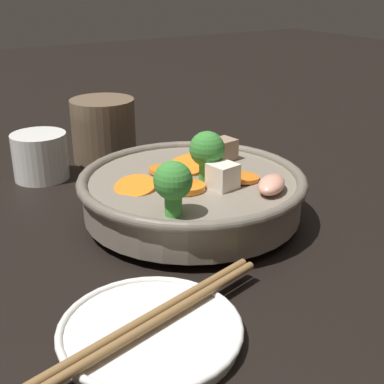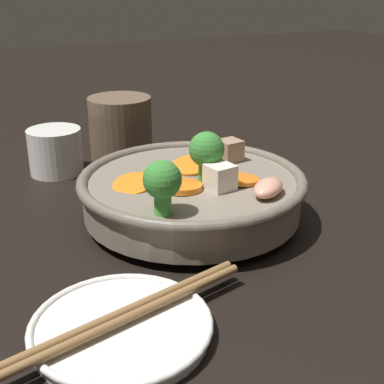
{
  "view_description": "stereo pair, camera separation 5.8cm",
  "coord_description": "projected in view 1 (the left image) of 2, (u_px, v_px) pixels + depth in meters",
  "views": [
    {
      "loc": [
        -0.45,
        0.28,
        0.26
      ],
      "look_at": [
        0.0,
        0.0,
        0.03
      ],
      "focal_mm": 50.0,
      "sensor_mm": 36.0,
      "label": 1
    },
    {
      "loc": [
        -0.48,
        0.23,
        0.26
      ],
      "look_at": [
        0.0,
        0.0,
        0.03
      ],
      "focal_mm": 50.0,
      "sensor_mm": 36.0,
      "label": 2
    }
  ],
  "objects": [
    {
      "name": "chopsticks_pair",
      "position": [
        150.0,
        321.0,
        0.39
      ],
      "size": [
        0.07,
        0.23,
        0.01
      ],
      "color": "olive",
      "rests_on": "side_saucer"
    },
    {
      "name": "stirfry_bowl",
      "position": [
        193.0,
        190.0,
        0.58
      ],
      "size": [
        0.25,
        0.25,
        0.1
      ],
      "color": "slate",
      "rests_on": "ground_plane"
    },
    {
      "name": "side_saucer",
      "position": [
        150.0,
        331.0,
        0.4
      ],
      "size": [
        0.14,
        0.14,
        0.01
      ],
      "color": "white",
      "rests_on": "ground_plane"
    },
    {
      "name": "ground_plane",
      "position": [
        192.0,
        219.0,
        0.59
      ],
      "size": [
        3.0,
        3.0,
        0.0
      ],
      "primitive_type": "plane",
      "color": "black"
    },
    {
      "name": "dark_mug",
      "position": [
        102.0,
        130.0,
        0.76
      ],
      "size": [
        0.11,
        0.09,
        0.09
      ],
      "color": "brown",
      "rests_on": "ground_plane"
    },
    {
      "name": "tea_cup",
      "position": [
        40.0,
        156.0,
        0.7
      ],
      "size": [
        0.07,
        0.07,
        0.06
      ],
      "color": "white",
      "rests_on": "ground_plane"
    }
  ]
}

